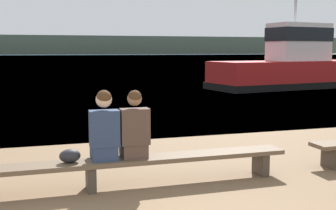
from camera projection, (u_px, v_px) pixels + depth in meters
water_surface at (42, 57)px, 122.86m from camera, size 240.00×240.00×0.00m
far_shoreline at (41, 45)px, 190.74m from camera, size 600.00×12.00×8.46m
bench_main at (91, 167)px, 5.97m from camera, size 6.02×0.43×0.43m
person_left at (104, 129)px, 5.97m from camera, size 0.42×0.43×1.01m
person_right at (134, 129)px, 6.10m from camera, size 0.42×0.42×1.00m
shopping_bag at (70, 156)px, 5.88m from camera, size 0.29×0.21×0.19m
tugboat_red at (293, 67)px, 22.34m from camera, size 9.47×4.30×6.86m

